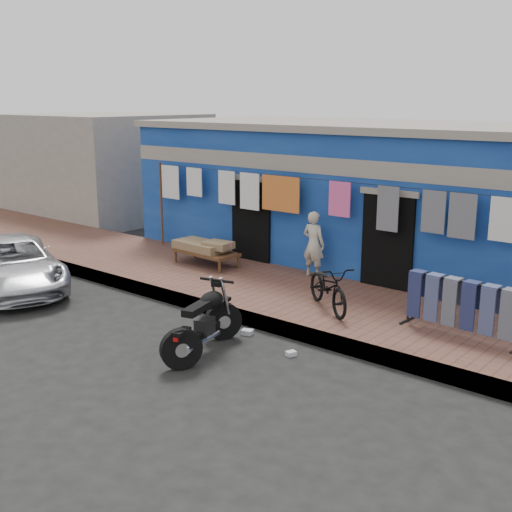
{
  "coord_description": "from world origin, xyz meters",
  "views": [
    {
      "loc": [
        7.15,
        -6.6,
        3.9
      ],
      "look_at": [
        0.0,
        2.0,
        1.15
      ],
      "focal_mm": 45.0,
      "sensor_mm": 36.0,
      "label": 1
    }
  ],
  "objects": [
    {
      "name": "building",
      "position": [
        -0.0,
        6.99,
        1.69
      ],
      "size": [
        12.2,
        5.2,
        3.36
      ],
      "color": "navy",
      "rests_on": "ground"
    },
    {
      "name": "clothesline",
      "position": [
        -0.49,
        4.25,
        1.83
      ],
      "size": [
        10.06,
        0.06,
        2.1
      ],
      "color": "brown",
      "rests_on": "sidewalk"
    },
    {
      "name": "ground",
      "position": [
        0.0,
        0.0,
        0.0
      ],
      "size": [
        80.0,
        80.0,
        0.0
      ],
      "primitive_type": "plane",
      "color": "black",
      "rests_on": "ground"
    },
    {
      "name": "motorcycle",
      "position": [
        0.48,
        0.13,
        0.55
      ],
      "size": [
        1.45,
        1.99,
        1.09
      ],
      "primitive_type": null,
      "rotation": [
        0.0,
        0.0,
        0.27
      ],
      "color": "black",
      "rests_on": "ground"
    },
    {
      "name": "car",
      "position": [
        -5.07,
        0.09,
        0.56
      ],
      "size": [
        4.35,
        3.11,
        1.12
      ],
      "primitive_type": "imported",
      "rotation": [
        0.0,
        0.0,
        1.2
      ],
      "color": "silver",
      "rests_on": "ground"
    },
    {
      "name": "sidewalk",
      "position": [
        0.0,
        3.0,
        0.12
      ],
      "size": [
        28.0,
        3.0,
        0.25
      ],
      "primitive_type": "cube",
      "color": "brown",
      "rests_on": "ground"
    },
    {
      "name": "litter_c",
      "position": [
        -0.08,
        0.78,
        0.03
      ],
      "size": [
        0.2,
        0.22,
        0.07
      ],
      "primitive_type": "cube",
      "rotation": [
        0.0,
        0.0,
        1.09
      ],
      "color": "silver",
      "rests_on": "ground"
    },
    {
      "name": "litter_b",
      "position": [
        1.6,
        0.93,
        0.04
      ],
      "size": [
        0.16,
        0.18,
        0.08
      ],
      "primitive_type": "cube",
      "rotation": [
        0.0,
        0.0,
        1.2
      ],
      "color": "silver",
      "rests_on": "ground"
    },
    {
      "name": "seated_person",
      "position": [
        -0.26,
        4.2,
        0.95
      ],
      "size": [
        0.51,
        0.34,
        1.4
      ],
      "primitive_type": "imported",
      "rotation": [
        0.0,
        0.0,
        3.15
      ],
      "color": "beige",
      "rests_on": "sidewalk"
    },
    {
      "name": "bicycle",
      "position": [
        1.2,
        2.56,
        0.77
      ],
      "size": [
        1.63,
        1.36,
        1.03
      ],
      "primitive_type": "imported",
      "rotation": [
        0.0,
        0.0,
        0.97
      ],
      "color": "black",
      "rests_on": "sidewalk"
    },
    {
      "name": "charpoy",
      "position": [
        -2.68,
        3.47,
        0.52
      ],
      "size": [
        1.71,
        0.93,
        0.55
      ],
      "primitive_type": null,
      "rotation": [
        0.0,
        0.0,
        -0.05
      ],
      "color": "brown",
      "rests_on": "sidewalk"
    },
    {
      "name": "jeans_rack",
      "position": [
        3.49,
        2.86,
        0.72
      ],
      "size": [
        1.99,
        0.62,
        0.93
      ],
      "primitive_type": null,
      "rotation": [
        0.0,
        0.0,
        -0.06
      ],
      "color": "black",
      "rests_on": "sidewalk"
    },
    {
      "name": "curb",
      "position": [
        0.0,
        1.55,
        0.12
      ],
      "size": [
        28.0,
        0.1,
        0.25
      ],
      "primitive_type": "cube",
      "color": "gray",
      "rests_on": "ground"
    },
    {
      "name": "neighbor_left",
      "position": [
        -11.0,
        7.0,
        1.7
      ],
      "size": [
        6.0,
        5.0,
        3.4
      ],
      "primitive_type": "cube",
      "color": "#9E9384",
      "rests_on": "ground"
    },
    {
      "name": "litter_a",
      "position": [
        0.47,
        1.2,
        0.04
      ],
      "size": [
        0.22,
        0.2,
        0.08
      ],
      "primitive_type": "cube",
      "rotation": [
        0.0,
        0.0,
        0.32
      ],
      "color": "silver",
      "rests_on": "ground"
    }
  ]
}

